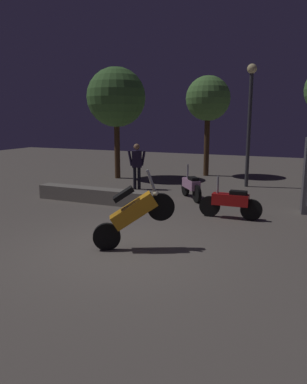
# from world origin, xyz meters

# --- Properties ---
(ground_plane) EXTENTS (40.00, 40.00, 0.00)m
(ground_plane) POSITION_xyz_m (0.00, 0.00, 0.00)
(ground_plane) COLOR #605951
(motorcycle_orange_foreground) EXTENTS (1.47, 0.94, 1.63)m
(motorcycle_orange_foreground) POSITION_xyz_m (0.21, 0.19, 0.74)
(motorcycle_orange_foreground) COLOR black
(motorcycle_orange_foreground) RESTS_ON ground_plane
(motorcycle_pink_parked_left) EXTENTS (1.10, 1.37, 1.11)m
(motorcycle_pink_parked_left) POSITION_xyz_m (-0.16, 5.15, 0.44)
(motorcycle_pink_parked_left) COLOR black
(motorcycle_pink_parked_left) RESTS_ON ground_plane
(motorcycle_red_parked_right) EXTENTS (1.66, 0.33, 1.11)m
(motorcycle_red_parked_right) POSITION_xyz_m (1.52, 3.30, 0.44)
(motorcycle_red_parked_right) COLOR black
(motorcycle_red_parked_right) RESTS_ON ground_plane
(person_bystander_far) EXTENTS (0.63, 0.39, 1.69)m
(person_bystander_far) POSITION_xyz_m (-2.55, 6.00, 1.01)
(person_bystander_far) COLOR black
(person_bystander_far) RESTS_ON ground_plane
(streetlamp_near) EXTENTS (0.36, 0.36, 4.56)m
(streetlamp_near) POSITION_xyz_m (1.12, 8.16, 2.93)
(streetlamp_near) COLOR #38383D
(streetlamp_near) RESTS_ON ground_plane
(tree_left_bg) EXTENTS (2.50, 2.50, 4.73)m
(tree_left_bg) POSITION_xyz_m (-4.47, 7.98, 3.46)
(tree_left_bg) COLOR #4C331E
(tree_left_bg) RESTS_ON ground_plane
(tree_center_bg) EXTENTS (1.97, 1.97, 4.45)m
(tree_center_bg) POSITION_xyz_m (-1.07, 10.23, 3.43)
(tree_center_bg) COLOR #4C331E
(tree_center_bg) RESTS_ON ground_plane
(planter_wall_low) EXTENTS (3.82, 0.50, 0.45)m
(planter_wall_low) POSITION_xyz_m (-2.89, 3.50, 0.23)
(planter_wall_low) COLOR gray
(planter_wall_low) RESTS_ON ground_plane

